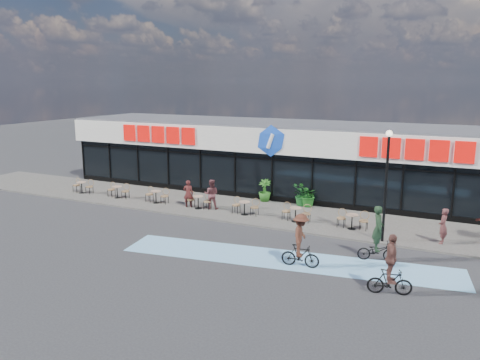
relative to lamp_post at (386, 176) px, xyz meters
The scene contains 21 objects.
ground 8.24m from the lamp_post, 162.46° to the right, with size 120.00×120.00×0.00m, color #28282B.
sidewalk 8.20m from the lamp_post, 163.18° to the left, with size 44.00×5.00×0.10m, color #5E5A53.
bike_lane 5.90m from the lamp_post, 130.78° to the right, with size 14.00×2.20×0.01m, color #6EA8D1.
building 10.57m from the lamp_post, 133.65° to the left, with size 30.60×6.57×4.75m.
lamp_post is the anchor object (origin of this frame).
bistro_set_0 19.39m from the lamp_post, behind, with size 1.54×0.62×0.90m.
bistro_set_1 16.51m from the lamp_post, behind, with size 1.54×0.62×0.90m.
bistro_set_2 13.64m from the lamp_post, behind, with size 1.54×0.62×0.90m.
bistro_set_3 10.81m from the lamp_post, behind, with size 1.54×0.62×0.90m.
bistro_set_4 8.03m from the lamp_post, behind, with size 1.54×0.62×0.90m.
bistro_set_5 5.40m from the lamp_post, 164.26° to the left, with size 1.54×0.62×0.90m.
bistro_set_6 3.31m from the lamp_post, 142.10° to the left, with size 1.54×0.62×0.90m.
potted_plant_left 9.13m from the lamp_post, 150.00° to the left, with size 0.75×0.75×1.33m, color #225718.
potted_plant_mid 6.90m from the lamp_post, 138.70° to the left, with size 1.20×1.04×1.33m, color #195618.
potted_plant_right 7.23m from the lamp_post, 140.57° to the left, with size 1.14×0.99×1.26m, color #154C1B.
patron_left 11.42m from the lamp_post, behind, with size 0.58×0.38×1.59m, color #481A1A.
patron_right 10.06m from the lamp_post, behind, with size 0.83×0.65×1.71m, color #572C30.
pedestrian_a 3.42m from the lamp_post, 19.31° to the left, with size 0.59×0.39×1.62m, color #532B2A.
cyclist_a 5.82m from the lamp_post, 78.71° to the right, with size 1.59×1.09×2.19m.
cyclist_b 3.20m from the lamp_post, 86.98° to the right, with size 1.65×0.96×2.33m.
cyclist_c 5.37m from the lamp_post, 120.56° to the right, with size 1.57×1.18×2.19m.
Camera 1 is at (10.14, -18.81, 7.26)m, focal length 35.00 mm.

